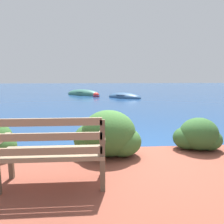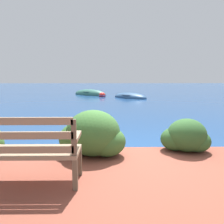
# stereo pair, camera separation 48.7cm
# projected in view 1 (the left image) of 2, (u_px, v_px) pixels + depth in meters

# --- Properties ---
(ground_plane) EXTENTS (80.00, 80.00, 0.00)m
(ground_plane) POSITION_uv_depth(u_px,v_px,m) (146.00, 157.00, 4.41)
(ground_plane) COLOR navy
(park_bench) EXTENTS (1.32, 0.48, 0.93)m
(park_bench) POSITION_uv_depth(u_px,v_px,m) (52.00, 150.00, 2.74)
(park_bench) COLOR brown
(park_bench) RESTS_ON patio_terrace
(hedge_clump_left) EXTENTS (1.20, 0.86, 0.81)m
(hedge_clump_left) POSITION_uv_depth(u_px,v_px,m) (108.00, 136.00, 3.86)
(hedge_clump_left) COLOR #38662D
(hedge_clump_left) RESTS_ON patio_terrace
(hedge_clump_centre) EXTENTS (0.91, 0.66, 0.62)m
(hedge_clump_centre) POSITION_uv_depth(u_px,v_px,m) (198.00, 136.00, 4.17)
(hedge_clump_centre) COLOR #2D5628
(hedge_clump_centre) RESTS_ON patio_terrace
(rowboat_nearest) EXTENTS (2.84, 2.72, 0.65)m
(rowboat_nearest) POSITION_uv_depth(u_px,v_px,m) (124.00, 97.00, 15.86)
(rowboat_nearest) COLOR #2D517A
(rowboat_nearest) RESTS_ON ground_plane
(rowboat_mid) EXTENTS (3.23, 2.78, 0.82)m
(rowboat_mid) POSITION_uv_depth(u_px,v_px,m) (83.00, 94.00, 17.94)
(rowboat_mid) COLOR #336B5B
(rowboat_mid) RESTS_ON ground_plane
(mooring_buoy) EXTENTS (0.55, 0.55, 0.50)m
(mooring_buoy) POSITION_uv_depth(u_px,v_px,m) (96.00, 96.00, 16.53)
(mooring_buoy) COLOR red
(mooring_buoy) RESTS_ON ground_plane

